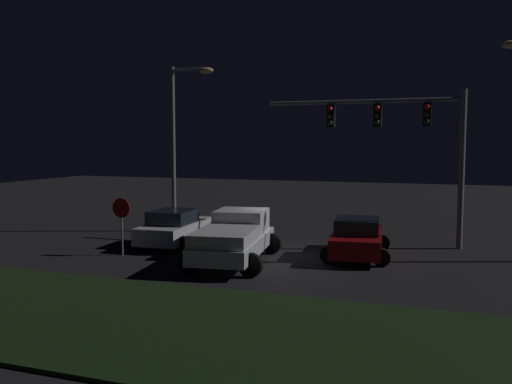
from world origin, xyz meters
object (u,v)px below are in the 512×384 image
object	(u,v)px
car_sedan	(175,228)
pickup_truck	(235,235)
street_lamp_left	(181,129)
traffic_signal_gantry	(401,130)
car_sedan_far	(357,238)
stop_sign	(121,215)

from	to	relation	value
car_sedan	pickup_truck	bearing A→B (deg)	-125.61
pickup_truck	street_lamp_left	size ratio (longest dim) A/B	0.70
traffic_signal_gantry	street_lamp_left	world-z (taller)	street_lamp_left
car_sedan_far	street_lamp_left	xyz separation A→B (m)	(-9.06, 3.13, 4.27)
street_lamp_left	stop_sign	world-z (taller)	street_lamp_left
street_lamp_left	traffic_signal_gantry	bearing A→B (deg)	-0.55
traffic_signal_gantry	street_lamp_left	distance (m)	10.32
car_sedan_far	street_lamp_left	size ratio (longest dim) A/B	0.57
pickup_truck	street_lamp_left	bearing A→B (deg)	34.30
stop_sign	car_sedan	bearing A→B (deg)	71.70
traffic_signal_gantry	stop_sign	xyz separation A→B (m)	(-9.87, -5.78, -3.34)
pickup_truck	traffic_signal_gantry	xyz separation A→B (m)	(5.31, 5.41, 3.90)
traffic_signal_gantry	street_lamp_left	xyz separation A→B (m)	(-10.31, 0.10, 0.11)
pickup_truck	traffic_signal_gantry	world-z (taller)	traffic_signal_gantry
pickup_truck	stop_sign	world-z (taller)	stop_sign
pickup_truck	car_sedan_far	size ratio (longest dim) A/B	1.23
pickup_truck	stop_sign	bearing A→B (deg)	86.74
car_sedan	street_lamp_left	xyz separation A→B (m)	(-1.32, 3.23, 4.27)
car_sedan_far	street_lamp_left	distance (m)	10.50
traffic_signal_gantry	stop_sign	bearing A→B (deg)	-149.63
pickup_truck	street_lamp_left	distance (m)	8.45
car_sedan_far	car_sedan	bearing A→B (deg)	84.60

